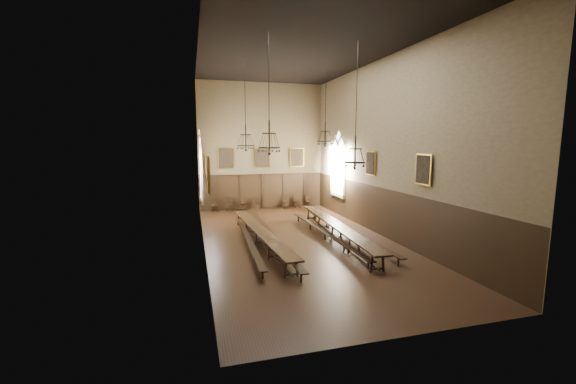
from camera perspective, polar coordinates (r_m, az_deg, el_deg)
name	(u,v)px	position (r m, az deg, el deg)	size (l,w,h in m)	color
floor	(298,241)	(17.58, 1.63, -7.92)	(9.00, 18.00, 0.02)	black
ceiling	(299,50)	(17.40, 1.76, 21.96)	(9.00, 18.00, 0.02)	black
wall_back	(262,147)	(25.65, -4.24, 7.31)	(9.00, 0.02, 9.00)	#766848
wall_front	(412,157)	(8.69, 19.40, 5.41)	(9.00, 0.02, 9.00)	#766848
wall_left	(201,150)	(16.17, -13.89, 6.66)	(0.02, 18.00, 9.00)	#766848
wall_right	(383,149)	(18.72, 15.11, 6.78)	(0.02, 18.00, 9.00)	#766848
wainscot_panelling	(298,216)	(17.27, 1.65, -3.90)	(9.00, 18.00, 2.50)	black
table_left	(261,237)	(16.87, -4.46, -7.28)	(1.30, 9.60, 0.75)	black
table_right	(336,232)	(17.90, 7.82, -6.35)	(1.35, 10.19, 0.79)	black
bench_left_outer	(248,240)	(16.82, -6.48, -7.75)	(0.55, 9.13, 0.41)	black
bench_left_inner	(271,237)	(17.04, -2.71, -7.35)	(0.41, 10.62, 0.48)	black
bench_right_inner	(325,235)	(17.77, 6.02, -6.87)	(0.50, 9.26, 0.42)	black
bench_right_outer	(347,233)	(18.22, 9.48, -6.55)	(0.77, 9.34, 0.42)	black
chair_0	(215,208)	(25.08, -11.75, -2.48)	(0.49, 0.49, 1.03)	black
chair_1	(230,207)	(25.24, -9.39, -2.38)	(0.53, 0.53, 0.99)	black
chair_2	(244,207)	(25.29, -7.18, -2.39)	(0.40, 0.40, 0.88)	black
chair_3	(257,206)	(25.49, -4.96, -2.26)	(0.45, 0.45, 0.90)	black
chair_5	(285,204)	(25.98, -0.46, -2.02)	(0.46, 0.46, 0.92)	black
chair_6	(297,204)	(26.16, 1.51, -1.87)	(0.49, 0.49, 1.04)	black
chair_7	(309,203)	(26.54, 3.34, -1.84)	(0.42, 0.42, 0.89)	black
chandelier_back_left	(246,140)	(18.74, -6.85, 8.34)	(0.88, 0.88, 4.51)	black
chandelier_back_right	(325,136)	(19.62, 6.03, 8.94)	(0.86, 0.86, 4.29)	black
chandelier_front_left	(269,140)	(14.16, -3.04, 8.34)	(0.87, 0.87, 4.55)	black
chandelier_front_right	(355,155)	(15.53, 10.78, 5.89)	(0.91, 0.91, 5.21)	black
portrait_back_0	(226,158)	(25.17, -10.01, 5.38)	(1.10, 0.12, 1.40)	gold
portrait_back_1	(262,158)	(25.54, -4.17, 5.52)	(1.10, 0.12, 1.40)	gold
portrait_back_2	(297,158)	(26.17, 1.45, 5.60)	(1.10, 0.12, 1.40)	gold
portrait_left_0	(204,166)	(17.20, -13.45, 4.08)	(0.12, 1.00, 1.30)	gold
portrait_left_1	(208,175)	(12.72, -12.75, 2.76)	(0.12, 1.00, 1.30)	gold
portrait_right_0	(371,163)	(19.56, 13.21, 4.54)	(0.12, 1.00, 1.30)	gold
portrait_right_1	(423,170)	(15.76, 21.03, 3.41)	(0.12, 1.00, 1.30)	gold
window_right	(338,164)	(23.64, 8.09, 4.52)	(0.20, 2.20, 4.60)	white
window_left	(200,166)	(21.71, -13.97, 4.05)	(0.20, 2.20, 4.60)	white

